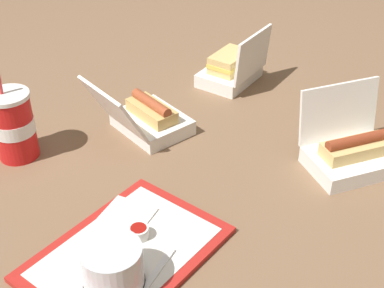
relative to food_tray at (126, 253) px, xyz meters
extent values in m
plane|color=brown|center=(-0.33, -0.15, -0.01)|extent=(3.20, 3.20, 0.00)
cube|color=red|center=(0.00, 0.00, 0.00)|extent=(0.42, 0.34, 0.01)
cube|color=white|center=(0.00, 0.00, 0.01)|extent=(0.37, 0.29, 0.00)
cylinder|color=black|center=(0.06, 0.06, 0.01)|extent=(0.11, 0.11, 0.01)
cylinder|color=#BC7084|center=(0.06, 0.06, 0.04)|extent=(0.08, 0.08, 0.06)
cylinder|color=silver|center=(0.06, 0.06, 0.05)|extent=(0.11, 0.11, 0.08)
cylinder|color=white|center=(-0.04, -0.02, 0.02)|extent=(0.04, 0.04, 0.02)
cylinder|color=#9E140F|center=(-0.04, -0.02, 0.03)|extent=(0.03, 0.03, 0.01)
cube|color=white|center=(-0.05, -0.08, 0.01)|extent=(0.13, 0.13, 0.00)
cube|color=white|center=(-0.02, 0.08, 0.01)|extent=(0.10, 0.06, 0.00)
cube|color=white|center=(-0.57, 0.09, 0.01)|extent=(0.24, 0.20, 0.04)
cube|color=white|center=(-0.60, 0.01, 0.10)|extent=(0.21, 0.09, 0.14)
cube|color=#DBB770|center=(-0.57, 0.09, 0.05)|extent=(0.17, 0.11, 0.03)
cylinder|color=brown|center=(-0.57, 0.09, 0.07)|extent=(0.16, 0.07, 0.03)
cylinder|color=yellow|center=(-0.57, 0.09, 0.08)|extent=(0.13, 0.05, 0.01)
cube|color=white|center=(-0.64, -0.42, 0.01)|extent=(0.22, 0.18, 0.04)
cube|color=white|center=(-0.66, -0.35, 0.10)|extent=(0.18, 0.07, 0.13)
cube|color=#DBB770|center=(-0.64, -0.42, 0.04)|extent=(0.15, 0.11, 0.02)
cube|color=#E5C651|center=(-0.64, -0.42, 0.06)|extent=(0.15, 0.12, 0.01)
cube|color=#DBB770|center=(-0.64, -0.42, 0.08)|extent=(0.15, 0.11, 0.02)
cube|color=white|center=(-0.30, -0.34, 0.01)|extent=(0.15, 0.19, 0.04)
cube|color=white|center=(-0.19, -0.34, 0.10)|extent=(0.08, 0.19, 0.13)
cube|color=tan|center=(-0.30, -0.34, 0.05)|extent=(0.07, 0.15, 0.03)
cylinder|color=#9E4728|center=(-0.30, -0.34, 0.07)|extent=(0.03, 0.14, 0.03)
cylinder|color=yellow|center=(-0.30, -0.34, 0.08)|extent=(0.01, 0.12, 0.01)
cylinder|color=red|center=(0.02, -0.45, 0.07)|extent=(0.10, 0.10, 0.16)
cylinder|color=white|center=(0.02, -0.45, 0.08)|extent=(0.10, 0.10, 0.04)
cylinder|color=white|center=(0.02, -0.45, 0.16)|extent=(0.10, 0.10, 0.01)
cylinder|color=red|center=(0.03, -0.45, 0.19)|extent=(0.01, 0.01, 0.06)
camera|label=1|loc=(0.35, 0.65, 0.76)|focal=50.00mm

